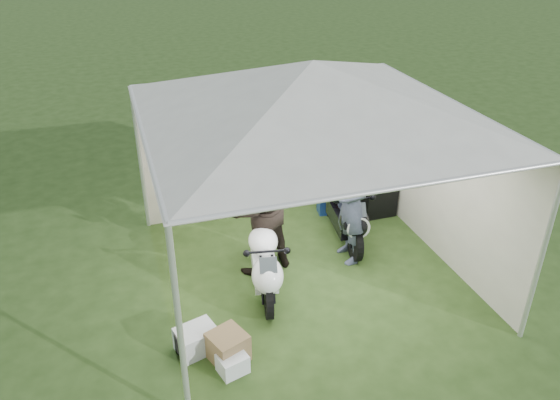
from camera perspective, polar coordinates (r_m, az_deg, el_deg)
The scene contains 11 objects.
ground at distance 7.80m, azimuth 2.84°, elevation -7.54°, with size 80.00×80.00×0.00m, color #263D15.
canopy_tent at distance 6.65m, azimuth 3.28°, elevation 10.90°, with size 5.66×5.66×3.00m.
motorcycle_white at distance 7.19m, azimuth -1.66°, elevation -6.25°, with size 0.60×1.76×0.87m.
motorcycle_black at distance 8.31m, azimuth 6.81°, elevation -1.02°, with size 0.57×1.87×0.92m.
paddock_stand at distance 9.21m, azimuth 5.19°, elevation -0.47°, with size 0.38×0.24×0.29m, color blue.
person_dark_jacket at distance 7.36m, azimuth -2.37°, elevation -0.88°, with size 0.95×0.74×1.95m, color black.
person_blue_jacket at distance 7.68m, azimuth 7.54°, elevation -0.43°, with size 0.65×0.43×1.79m, color slate.
equipment_box at distance 9.23m, azimuth 10.13°, elevation 0.13°, with size 0.53×0.43×0.53m, color black.
crate_0 at distance 6.58m, azimuth -8.70°, elevation -14.22°, with size 0.45×0.35×0.30m, color silver.
crate_1 at distance 6.42m, azimuth -5.47°, elevation -15.02°, with size 0.39×0.39×0.35m, color brown.
crate_2 at distance 6.31m, azimuth -4.98°, elevation -16.66°, with size 0.31×0.26×0.23m, color silver.
Camera 1 is at (-2.29, -5.89, 4.57)m, focal length 35.00 mm.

